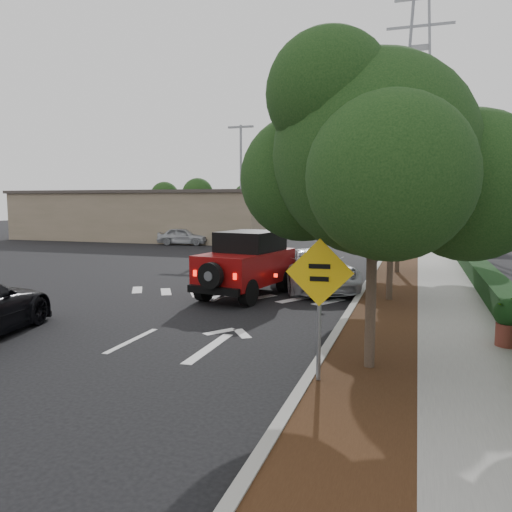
% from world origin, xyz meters
% --- Properties ---
extents(ground, '(120.00, 120.00, 0.00)m').
position_xyz_m(ground, '(0.00, 0.00, 0.00)').
color(ground, black).
rests_on(ground, ground).
extents(curb, '(0.20, 70.00, 0.15)m').
position_xyz_m(curb, '(4.60, 12.00, 0.07)').
color(curb, '#9E9B93').
rests_on(curb, ground).
extents(planting_strip, '(1.80, 70.00, 0.12)m').
position_xyz_m(planting_strip, '(5.60, 12.00, 0.06)').
color(planting_strip, black).
rests_on(planting_strip, ground).
extents(sidewalk, '(2.00, 70.00, 0.12)m').
position_xyz_m(sidewalk, '(7.50, 12.00, 0.06)').
color(sidewalk, gray).
rests_on(sidewalk, ground).
extents(hedge, '(0.80, 70.00, 0.80)m').
position_xyz_m(hedge, '(8.90, 12.00, 0.40)').
color(hedge, black).
rests_on(hedge, ground).
extents(commercial_building, '(22.00, 12.00, 4.00)m').
position_xyz_m(commercial_building, '(-16.00, 30.00, 2.00)').
color(commercial_building, '#7C6E55').
rests_on(commercial_building, ground).
extents(transmission_tower, '(7.00, 4.00, 28.00)m').
position_xyz_m(transmission_tower, '(6.00, 48.00, 0.00)').
color(transmission_tower, slate).
rests_on(transmission_tower, ground).
extents(street_tree_near, '(3.80, 3.80, 5.92)m').
position_xyz_m(street_tree_near, '(5.60, -0.50, 0.00)').
color(street_tree_near, black).
rests_on(street_tree_near, ground).
extents(street_tree_mid, '(3.20, 3.20, 5.32)m').
position_xyz_m(street_tree_mid, '(5.60, 6.50, 0.00)').
color(street_tree_mid, black).
rests_on(street_tree_mid, ground).
extents(street_tree_far, '(3.40, 3.40, 5.62)m').
position_xyz_m(street_tree_far, '(5.60, 13.00, 0.00)').
color(street_tree_far, black).
rests_on(street_tree_far, ground).
extents(light_pole_a, '(2.00, 0.22, 9.00)m').
position_xyz_m(light_pole_a, '(-6.50, 26.00, 0.00)').
color(light_pole_a, slate).
rests_on(light_pole_a, ground).
extents(light_pole_b, '(2.00, 0.22, 9.00)m').
position_xyz_m(light_pole_b, '(-7.50, 38.00, 0.00)').
color(light_pole_b, slate).
rests_on(light_pole_b, ground).
extents(red_jeep, '(2.63, 4.60, 2.26)m').
position_xyz_m(red_jeep, '(0.82, 6.30, 1.15)').
color(red_jeep, black).
rests_on(red_jeep, ground).
extents(silver_suv_ahead, '(4.45, 5.92, 1.49)m').
position_xyz_m(silver_suv_ahead, '(2.76, 8.31, 0.75)').
color(silver_suv_ahead, '#B1B4B9').
rests_on(silver_suv_ahead, ground).
extents(silver_sedan_oncoming, '(1.72, 4.57, 1.49)m').
position_xyz_m(silver_sedan_oncoming, '(-1.05, 12.97, 0.75)').
color(silver_sedan_oncoming, '#B1B3BA').
rests_on(silver_sedan_oncoming, ground).
extents(parked_suv, '(4.01, 2.01, 1.31)m').
position_xyz_m(parked_suv, '(-10.42, 23.94, 0.66)').
color(parked_suv, '#ABAEB3').
rests_on(parked_suv, ground).
extents(speed_hump_sign, '(1.20, 0.13, 2.55)m').
position_xyz_m(speed_hump_sign, '(4.80, -1.58, 1.76)').
color(speed_hump_sign, slate).
rests_on(speed_hump_sign, ground).
extents(terracotta_planter, '(0.65, 0.65, 1.13)m').
position_xyz_m(terracotta_planter, '(8.40, 1.86, 0.76)').
color(terracotta_planter, brown).
rests_on(terracotta_planter, ground).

